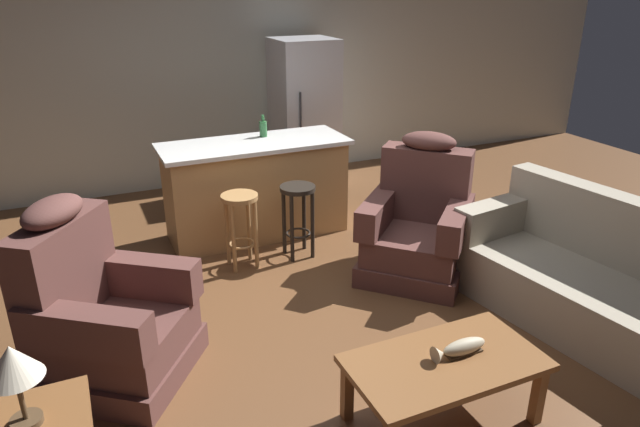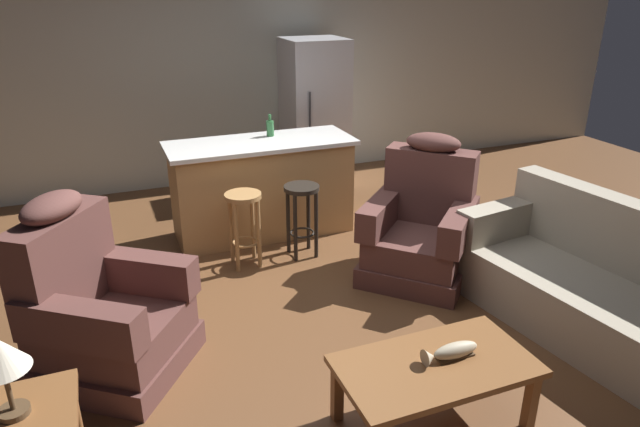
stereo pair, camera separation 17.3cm
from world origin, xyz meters
The scene contains 13 objects.
ground_plane centered at (0.00, 0.00, 0.00)m, with size 12.00×12.00×0.00m.
back_wall centered at (0.00, 3.12, 1.30)m, with size 12.00×0.05×2.60m.
coffee_table centered at (0.13, -1.61, 0.36)m, with size 1.10×0.60×0.42m.
fish_figurine centered at (0.22, -1.61, 0.46)m, with size 0.34×0.10×0.10m.
couch centered at (1.73, -1.19, 0.34)m, with size 1.10×2.00×0.94m.
recliner_near_lamp centered at (-1.58, -0.37, 0.42)m, with size 1.17×1.17×1.20m.
recliner_near_island centered at (1.01, 0.01, 0.42)m, with size 1.19×1.19×1.20m.
table_lamp centered at (-1.97, -1.38, 0.87)m, with size 0.24×0.24×0.41m.
kitchen_island centered at (0.00, 1.35, 0.48)m, with size 1.80×0.70×0.95m.
bar_stool_left centered at (-0.35, 0.72, 0.47)m, with size 0.32×0.32×0.68m.
bar_stool_right centered at (0.19, 0.72, 0.47)m, with size 0.32×0.32×0.68m.
refrigerator centered at (1.03, 2.55, 0.88)m, with size 0.70×0.69×1.76m.
bottle_tall_green centered at (0.15, 1.50, 1.03)m, with size 0.07×0.07×0.22m.
Camera 1 is at (-1.59, -3.72, 2.39)m, focal length 32.00 mm.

